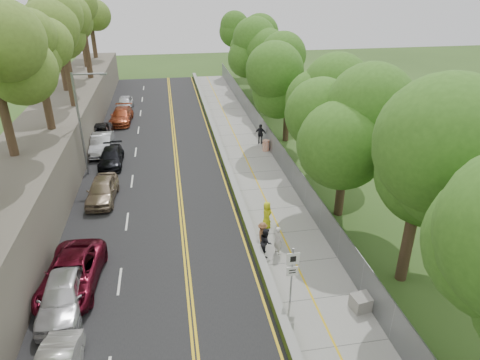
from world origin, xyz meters
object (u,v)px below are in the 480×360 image
(car_0, at_px, (63,294))
(person_far, at_px, (261,134))
(painter_0, at_px, (267,215))
(streetlight, at_px, (82,118))
(concrete_block, at_px, (363,302))
(car_2, at_px, (72,274))
(construction_barrel, at_px, (266,145))
(signpost, at_px, (292,270))

(car_0, height_order, person_far, person_far)
(car_0, distance_m, painter_0, 12.27)
(car_0, xyz_separation_m, person_far, (13.77, 19.76, 0.12))
(painter_0, bearing_deg, streetlight, 45.92)
(concrete_block, height_order, person_far, person_far)
(concrete_block, height_order, car_0, car_0)
(streetlight, distance_m, car_2, 14.61)
(car_0, bearing_deg, construction_barrel, 51.12)
(streetlight, bearing_deg, person_far, 15.89)
(signpost, height_order, car_0, signpost)
(signpost, bearing_deg, person_far, 81.54)
(car_0, relative_size, car_2, 0.85)
(car_0, bearing_deg, painter_0, 24.95)
(concrete_block, bearing_deg, streetlight, 129.36)
(construction_barrel, xyz_separation_m, car_0, (-13.87, -17.95, 0.32))
(construction_barrel, bearing_deg, signpost, -99.52)
(painter_0, bearing_deg, car_2, 106.07)
(signpost, xyz_separation_m, concrete_block, (3.25, -0.98, -1.55))
(construction_barrel, distance_m, car_0, 22.68)
(streetlight, relative_size, car_0, 1.66)
(signpost, distance_m, car_2, 10.95)
(concrete_block, bearing_deg, car_0, 170.14)
(construction_barrel, bearing_deg, car_0, -127.70)
(concrete_block, bearing_deg, car_2, 164.01)
(streetlight, distance_m, painter_0, 16.11)
(construction_barrel, xyz_separation_m, car_2, (-13.74, -16.42, 0.29))
(signpost, xyz_separation_m, car_0, (-10.62, 1.43, -1.10))
(construction_barrel, relative_size, painter_0, 0.56)
(signpost, distance_m, car_0, 10.77)
(streetlight, height_order, concrete_block, streetlight)
(car_0, xyz_separation_m, car_2, (0.13, 1.53, -0.04))
(painter_0, bearing_deg, car_0, 112.58)
(streetlight, xyz_separation_m, construction_barrel, (14.76, 2.36, -4.10))
(person_far, bearing_deg, concrete_block, 113.80)
(signpost, relative_size, concrete_block, 2.88)
(streetlight, height_order, car_2, streetlight)
(streetlight, distance_m, signpost, 20.72)
(signpost, height_order, car_2, signpost)
(streetlight, xyz_separation_m, car_0, (0.89, -15.59, -3.78))
(concrete_block, distance_m, person_far, 22.18)
(streetlight, distance_m, car_0, 16.07)
(construction_barrel, distance_m, person_far, 1.87)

